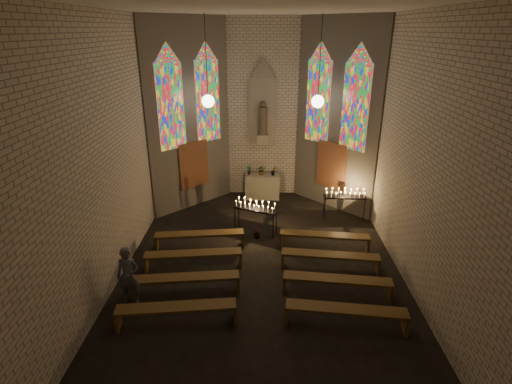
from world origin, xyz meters
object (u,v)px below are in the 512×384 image
at_px(aisle_flower_pot, 257,233).
at_px(votive_stand_left, 255,207).
at_px(altar, 262,186).
at_px(visitor, 128,276).
at_px(votive_stand_right, 345,195).

distance_m(aisle_flower_pot, votive_stand_left, 0.86).
relative_size(altar, aisle_flower_pot, 3.57).
xyz_separation_m(altar, visitor, (-3.33, -6.94, 0.29)).
relative_size(votive_stand_right, visitor, 0.97).
bearing_deg(visitor, altar, 63.90).
distance_m(votive_stand_right, visitor, 8.06).
xyz_separation_m(votive_stand_left, visitor, (-3.10, -3.86, -0.17)).
bearing_deg(votive_stand_left, votive_stand_right, 43.06).
relative_size(altar, votive_stand_right, 0.91).
height_order(aisle_flower_pot, votive_stand_right, votive_stand_right).
bearing_deg(aisle_flower_pot, altar, 87.16).
relative_size(altar, visitor, 0.89).
distance_m(votive_stand_left, votive_stand_right, 3.42).
distance_m(altar, visitor, 7.71).
distance_m(aisle_flower_pot, visitor, 4.73).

